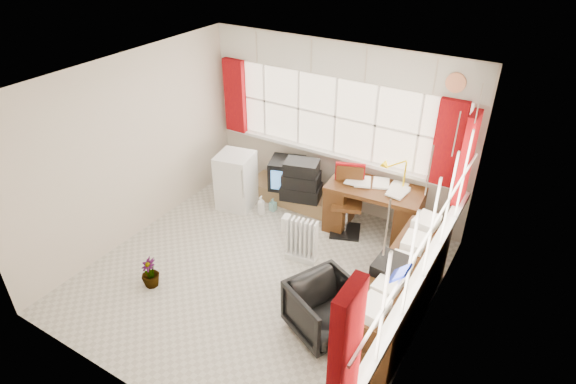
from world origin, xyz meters
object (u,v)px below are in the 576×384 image
at_px(task_chair, 348,197).
at_px(radiator, 302,244).
at_px(desk, 373,208).
at_px(office_chair, 325,309).
at_px(mini_fridge, 236,181).
at_px(credenza, 400,292).
at_px(tv_bench, 292,194).
at_px(crt_tv, 287,174).
at_px(desk_lamp, 406,168).

bearing_deg(task_chair, radiator, -101.54).
height_order(desk, radiator, desk).
distance_m(office_chair, mini_fridge, 2.81).
xyz_separation_m(task_chair, credenza, (1.25, -1.30, -0.13)).
distance_m(task_chair, credenza, 1.81).
height_order(desk, mini_fridge, mini_fridge).
relative_size(credenza, mini_fridge, 2.31).
distance_m(desk, task_chair, 0.38).
bearing_deg(mini_fridge, task_chair, 10.43).
distance_m(task_chair, tv_bench, 1.13).
bearing_deg(mini_fridge, crt_tv, 41.33).
height_order(office_chair, crt_tv, crt_tv).
bearing_deg(tv_bench, desk, -5.47).
xyz_separation_m(desk_lamp, office_chair, (-0.05, -2.14, -0.73)).
bearing_deg(credenza, radiator, 166.26).
distance_m(desk, crt_tv, 1.48).
bearing_deg(desk, credenza, -57.25).
bearing_deg(crt_tv, mini_fridge, -138.67).
bearing_deg(radiator, desk, 62.11).
relative_size(desk_lamp, credenza, 0.22).
bearing_deg(tv_bench, task_chair, -12.08).
distance_m(desk, mini_fridge, 2.10).
relative_size(office_chair, credenza, 0.35).
bearing_deg(task_chair, desk_lamp, 20.94).
height_order(task_chair, radiator, task_chair).
relative_size(desk_lamp, mini_fridge, 0.51).
height_order(office_chair, tv_bench, office_chair).
height_order(desk_lamp, credenza, desk_lamp).
distance_m(task_chair, mini_fridge, 1.74).
xyz_separation_m(office_chair, crt_tv, (-1.75, 2.08, 0.16)).
height_order(desk, credenza, credenza).
height_order(task_chair, credenza, task_chair).
height_order(credenza, mini_fridge, mini_fridge).
bearing_deg(crt_tv, credenza, -32.39).
height_order(task_chair, office_chair, task_chair).
distance_m(radiator, tv_bench, 1.44).
distance_m(office_chair, crt_tv, 2.72).
xyz_separation_m(radiator, tv_bench, (-0.84, 1.17, -0.13)).
xyz_separation_m(desk, task_chair, (-0.35, -0.09, 0.12)).
bearing_deg(radiator, crt_tv, 128.85).
bearing_deg(mini_fridge, credenza, -18.46).
relative_size(task_chair, radiator, 1.60).
height_order(desk_lamp, office_chair, desk_lamp).
relative_size(radiator, crt_tv, 1.01).
xyz_separation_m(desk_lamp, tv_bench, (-1.71, -0.04, -0.92)).
height_order(desk_lamp, radiator, desk_lamp).
distance_m(desk, credenza, 1.65).
height_order(desk, desk_lamp, desk_lamp).
distance_m(desk_lamp, radiator, 1.68).
bearing_deg(radiator, credenza, -13.74).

